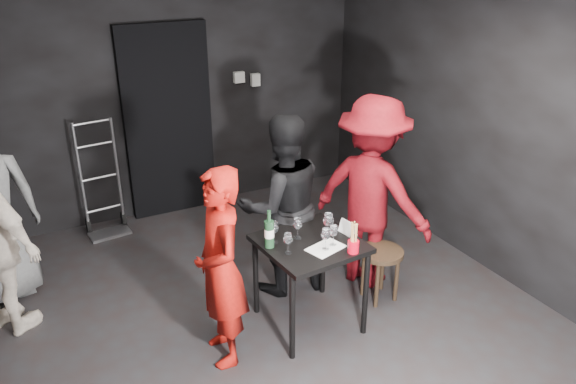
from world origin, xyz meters
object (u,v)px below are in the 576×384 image
tasting_table (310,253)px  breadstick_cup (354,238)px  hand_truck (106,213)px  stool (381,260)px  woman_black (282,200)px  server_red (220,268)px  man_maroon (373,180)px  wine_bottle (269,233)px

tasting_table → breadstick_cup: breadstick_cup is taller
hand_truck → breadstick_cup: size_ratio=4.65×
tasting_table → breadstick_cup: size_ratio=2.85×
stool → woman_black: woman_black is taller
hand_truck → server_red: server_red is taller
woman_black → tasting_table: bearing=91.5°
stool → man_maroon: size_ratio=0.24×
server_red → woman_black: 1.02m
tasting_table → man_maroon: size_ratio=0.38×
tasting_table → man_maroon: man_maroon is taller
stool → tasting_table: bearing=-178.6°
hand_truck → wine_bottle: (0.83, -2.28, 0.64)m
stool → server_red: 1.51m
woman_black → wine_bottle: bearing=60.7°
tasting_table → breadstick_cup: 0.41m
server_red → wine_bottle: bearing=111.2°
hand_truck → breadstick_cup: (1.35, -2.64, 0.65)m
tasting_table → wine_bottle: size_ratio=2.49×
woman_black → server_red: bearing=44.2°
stool → server_red: server_red is taller
stool → man_maroon: 0.68m
wine_bottle → breadstick_cup: (0.51, -0.36, 0.00)m
server_red → breadstick_cup: size_ratio=5.73×
stool → breadstick_cup: 0.77m
tasting_table → server_red: (-0.75, -0.05, 0.10)m
stool → woman_black: size_ratio=0.27×
woman_black → breadstick_cup: bearing=106.6°
hand_truck → tasting_table: size_ratio=1.63×
tasting_table → woman_black: woman_black is taller
server_red → breadstick_cup: bearing=81.9°
tasting_table → woman_black: size_ratio=0.44×
hand_truck → man_maroon: size_ratio=0.62×
hand_truck → server_red: bearing=-86.9°
wine_bottle → server_red: bearing=-164.6°
tasting_table → wine_bottle: (-0.31, 0.07, 0.21)m
tasting_table → stool: (0.71, 0.02, -0.27)m
server_red → man_maroon: bearing=109.4°
man_maroon → breadstick_cup: size_ratio=7.46×
woman_black → wine_bottle: 0.61m
server_red → man_maroon: 1.60m
stool → man_maroon: man_maroon is taller
woman_black → man_maroon: bearing=168.1°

